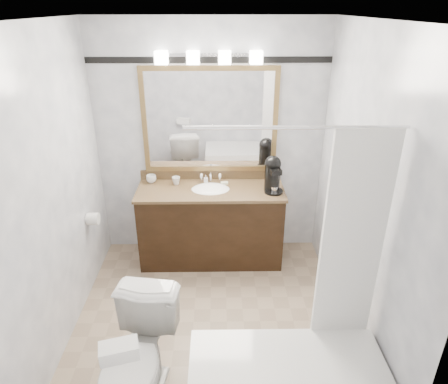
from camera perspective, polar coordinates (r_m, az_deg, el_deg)
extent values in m
cube|color=gray|center=(3.78, -1.98, -18.09)|extent=(2.40, 2.60, 0.01)
cube|color=white|center=(2.75, -2.82, 23.50)|extent=(2.40, 2.60, 0.01)
cube|color=white|center=(4.27, -1.97, 6.97)|extent=(2.40, 0.01, 2.50)
cube|color=white|center=(1.97, -3.14, -17.58)|extent=(2.40, 0.01, 2.50)
cube|color=white|center=(3.32, -23.63, -0.81)|extent=(0.01, 2.60, 2.50)
cube|color=white|center=(3.26, 19.38, -0.53)|extent=(0.01, 2.60, 2.50)
cube|color=black|center=(4.35, -1.86, -4.82)|extent=(1.50, 0.55, 0.82)
cube|color=olive|center=(4.15, -1.94, 0.26)|extent=(1.53, 0.58, 0.03)
cube|color=olive|center=(4.37, -1.90, 2.53)|extent=(1.53, 0.03, 0.10)
ellipsoid|color=white|center=(4.16, -1.94, 0.07)|extent=(0.44, 0.34, 0.14)
cube|color=olive|center=(4.07, -2.14, 17.28)|extent=(1.40, 0.04, 0.05)
cube|color=olive|center=(4.34, -1.92, 3.42)|extent=(1.40, 0.04, 0.05)
cube|color=olive|center=(4.24, -11.32, 9.90)|extent=(0.05, 0.04, 1.00)
cube|color=olive|center=(4.21, 7.34, 10.09)|extent=(0.05, 0.04, 1.00)
cube|color=white|center=(4.18, -2.02, 10.14)|extent=(1.30, 0.01, 1.00)
cube|color=silver|center=(4.04, -2.17, 19.01)|extent=(0.90, 0.05, 0.03)
cube|color=white|center=(4.03, -8.94, 18.44)|extent=(0.12, 0.12, 0.12)
cube|color=white|center=(4.00, -4.45, 18.61)|extent=(0.12, 0.12, 0.12)
cube|color=white|center=(4.00, 0.09, 18.67)|extent=(0.12, 0.12, 0.12)
cube|color=white|center=(4.01, 4.61, 18.62)|extent=(0.12, 0.12, 0.12)
cube|color=black|center=(4.07, -2.15, 18.35)|extent=(2.40, 0.01, 0.06)
cylinder|color=silver|center=(2.34, 10.33, 9.04)|extent=(1.30, 0.02, 0.02)
cube|color=white|center=(2.75, 17.78, -6.97)|extent=(0.40, 0.04, 1.55)
cylinder|color=white|center=(4.09, -18.22, -3.65)|extent=(0.11, 0.12, 0.12)
imported|color=white|center=(2.97, -12.34, -22.77)|extent=(0.57, 0.85, 0.81)
cube|color=white|center=(2.44, -14.76, -21.09)|extent=(0.24, 0.17, 0.09)
cylinder|color=black|center=(4.10, 7.08, 0.10)|extent=(0.19, 0.19, 0.02)
cylinder|color=black|center=(4.09, 6.91, 2.21)|extent=(0.16, 0.16, 0.28)
sphere|color=black|center=(4.04, 7.01, 4.01)|extent=(0.17, 0.17, 0.17)
cube|color=black|center=(3.99, 7.35, 2.94)|extent=(0.12, 0.12, 0.05)
cylinder|color=silver|center=(4.06, 7.20, 0.38)|extent=(0.06, 0.06, 0.06)
imported|color=white|center=(4.35, -10.35, 1.87)|extent=(0.14, 0.14, 0.08)
imported|color=white|center=(4.27, -6.86, 1.62)|extent=(0.11, 0.11, 0.08)
imported|color=white|center=(4.27, -2.61, 1.84)|extent=(0.05, 0.05, 0.09)
cube|color=beige|center=(4.25, 0.06, 1.28)|extent=(0.08, 0.05, 0.02)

